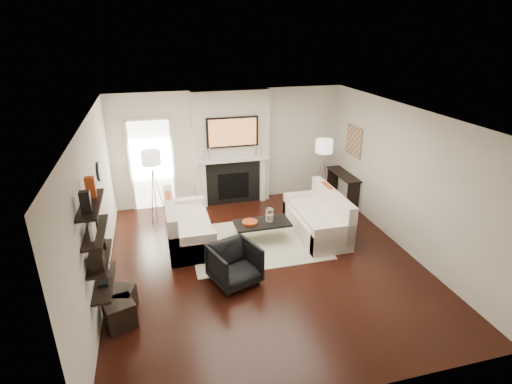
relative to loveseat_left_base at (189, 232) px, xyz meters
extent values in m
plane|color=black|center=(1.25, -1.09, -0.21)|extent=(6.00, 6.00, 0.00)
plane|color=white|center=(1.25, -1.09, 2.49)|extent=(6.00, 6.00, 0.00)
plane|color=silver|center=(1.25, 1.91, 1.14)|extent=(5.50, 0.00, 5.50)
plane|color=silver|center=(1.25, -4.09, 1.14)|extent=(5.50, 0.00, 5.50)
plane|color=silver|center=(-1.50, -1.09, 1.14)|extent=(0.00, 6.00, 6.00)
plane|color=silver|center=(4.00, -1.09, 1.14)|extent=(0.00, 6.00, 6.00)
cube|color=silver|center=(1.25, 1.78, 1.14)|extent=(1.80, 0.25, 2.70)
cube|color=black|center=(1.25, 1.65, 0.31)|extent=(1.30, 0.02, 1.04)
cube|color=black|center=(1.25, 1.64, 0.24)|extent=(0.75, 0.02, 0.65)
cube|color=white|center=(0.53, 1.62, 0.34)|extent=(0.12, 0.08, 1.10)
cube|color=white|center=(1.97, 1.62, 0.34)|extent=(0.12, 0.08, 1.10)
cube|color=white|center=(1.25, 1.60, 0.91)|extent=(1.70, 0.18, 0.07)
cube|color=black|center=(1.25, 1.62, 1.57)|extent=(1.20, 0.06, 0.70)
cube|color=#BF723F|center=(1.25, 1.59, 1.57)|extent=(1.10, 0.00, 0.62)
cylinder|color=silver|center=(0.70, 1.61, 1.09)|extent=(0.04, 0.04, 0.30)
cylinder|color=silver|center=(0.57, 1.61, 1.06)|extent=(0.04, 0.04, 0.24)
cylinder|color=silver|center=(1.80, 1.61, 1.09)|extent=(0.04, 0.04, 0.30)
cylinder|color=silver|center=(1.93, 1.61, 1.06)|extent=(0.04, 0.04, 0.24)
cube|color=white|center=(-0.60, 1.89, 0.84)|extent=(0.90, 0.02, 2.10)
cube|color=white|center=(-1.08, 1.87, 0.84)|extent=(0.06, 0.06, 2.16)
cube|color=white|center=(-0.12, 1.87, 0.84)|extent=(0.06, 0.06, 2.16)
cube|color=white|center=(-0.60, 1.87, 1.92)|extent=(1.02, 0.06, 0.06)
cube|color=beige|center=(1.29, -0.36, -0.20)|extent=(2.60, 2.00, 0.01)
cube|color=white|center=(0.00, 0.00, 0.00)|extent=(0.85, 1.80, 0.42)
cube|color=white|center=(-0.33, 0.00, 0.32)|extent=(0.18, 1.80, 0.80)
cube|color=white|center=(0.00, -0.81, 0.09)|extent=(0.85, 0.18, 0.60)
cube|color=white|center=(0.00, 0.81, 0.09)|extent=(0.85, 0.18, 0.60)
cube|color=white|center=(0.05, 0.00, 0.26)|extent=(0.63, 1.44, 0.10)
cube|color=#BC4117|center=(-0.33, 0.30, 0.52)|extent=(0.10, 0.42, 0.42)
cube|color=black|center=(-0.33, -0.30, 0.51)|extent=(0.10, 0.40, 0.40)
cube|color=white|center=(2.58, -0.32, 0.00)|extent=(0.85, 1.80, 0.42)
cube|color=white|center=(2.92, -0.32, 0.32)|extent=(0.18, 1.80, 0.80)
cube|color=white|center=(2.58, -1.13, 0.09)|extent=(0.85, 0.18, 0.60)
cube|color=white|center=(2.58, 0.49, 0.09)|extent=(0.85, 0.18, 0.60)
cube|color=white|center=(2.53, -0.32, 0.26)|extent=(0.63, 1.44, 0.10)
cube|color=#BC4117|center=(2.92, -0.02, 0.52)|extent=(0.10, 0.42, 0.42)
cube|color=black|center=(2.92, -0.62, 0.51)|extent=(0.10, 0.40, 0.40)
cube|color=black|center=(1.41, -0.34, 0.19)|extent=(1.10, 0.55, 0.04)
cylinder|color=silver|center=(0.91, -0.56, -0.02)|extent=(0.02, 0.02, 0.38)
cylinder|color=silver|center=(1.91, -0.56, -0.02)|extent=(0.02, 0.02, 0.38)
cylinder|color=silver|center=(0.91, -0.12, -0.02)|extent=(0.02, 0.02, 0.38)
cylinder|color=silver|center=(1.91, -0.12, -0.02)|extent=(0.02, 0.02, 0.38)
cylinder|color=white|center=(1.56, -0.34, 0.35)|extent=(0.15, 0.15, 0.27)
cylinder|color=white|center=(1.56, -0.34, 0.29)|extent=(0.10, 0.10, 0.16)
cylinder|color=#BF4C1F|center=(1.16, -0.34, 0.24)|extent=(0.31, 0.31, 0.05)
imported|color=black|center=(0.60, -1.56, 0.17)|extent=(0.91, 0.89, 0.75)
cylinder|color=silver|center=(-0.60, 1.19, 0.39)|extent=(0.02, 0.02, 1.20)
cylinder|color=white|center=(-0.60, 1.19, 1.24)|extent=(0.40, 0.40, 0.30)
cylinder|color=silver|center=(-0.49, 1.19, 0.39)|extent=(0.25, 0.02, 1.23)
cylinder|color=silver|center=(-0.66, 1.29, 0.39)|extent=(0.14, 0.22, 1.23)
cylinder|color=silver|center=(-0.66, 1.10, 0.39)|extent=(0.14, 0.22, 1.23)
cylinder|color=silver|center=(3.30, 1.09, 0.39)|extent=(0.02, 0.02, 1.20)
cylinder|color=white|center=(3.30, 1.09, 1.24)|extent=(0.40, 0.40, 0.30)
cylinder|color=silver|center=(3.41, 1.09, 0.39)|extent=(0.25, 0.02, 1.23)
cylinder|color=silver|center=(3.24, 1.18, 0.39)|extent=(0.14, 0.22, 1.23)
cylinder|color=silver|center=(3.24, 0.99, 0.39)|extent=(0.14, 0.22, 1.23)
cube|color=black|center=(3.82, 1.02, 0.52)|extent=(0.35, 1.20, 0.04)
cube|color=black|center=(3.82, 0.47, 0.14)|extent=(0.30, 0.04, 0.71)
cube|color=black|center=(3.82, 1.57, 0.14)|extent=(0.30, 0.04, 0.71)
cube|color=#A77D53|center=(3.98, 0.96, 1.34)|extent=(0.03, 0.70, 0.70)
cube|color=black|center=(-1.37, -2.09, 0.49)|extent=(0.25, 1.00, 0.03)
cube|color=black|center=(-1.37, -2.09, 0.89)|extent=(0.25, 1.00, 0.04)
cube|color=black|center=(-1.37, -2.09, 1.29)|extent=(0.25, 1.00, 0.04)
cube|color=black|center=(-1.37, -2.09, 1.69)|extent=(0.25, 1.00, 0.04)
cube|color=black|center=(-1.37, -2.38, 1.85)|extent=(0.12, 0.10, 0.28)
cube|color=#BC4117|center=(-1.37, -1.88, 1.85)|extent=(0.12, 0.10, 0.28)
cube|color=white|center=(-1.37, -2.25, 1.42)|extent=(0.04, 0.30, 0.22)
cube|color=black|center=(-1.37, -1.88, 1.40)|extent=(0.04, 0.22, 0.18)
cube|color=black|center=(-1.37, -2.35, 1.01)|extent=(0.18, 0.25, 0.20)
cube|color=black|center=(-1.37, -1.86, 0.97)|extent=(0.15, 0.12, 0.12)
cube|color=black|center=(-1.37, -2.14, 0.53)|extent=(0.14, 0.20, 0.05)
cube|color=white|center=(-1.37, -1.76, 0.60)|extent=(0.10, 0.10, 0.18)
cylinder|color=black|center=(-1.48, -0.19, 1.49)|extent=(0.04, 0.34, 0.34)
cylinder|color=white|center=(-1.46, -0.19, 1.49)|extent=(0.01, 0.29, 0.29)
cube|color=black|center=(-1.22, -1.89, -0.01)|extent=(0.49, 0.49, 0.40)
cube|color=black|center=(-1.22, -2.19, -0.01)|extent=(0.51, 0.51, 0.40)
camera|label=1|loc=(-0.50, -7.14, 3.81)|focal=28.00mm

